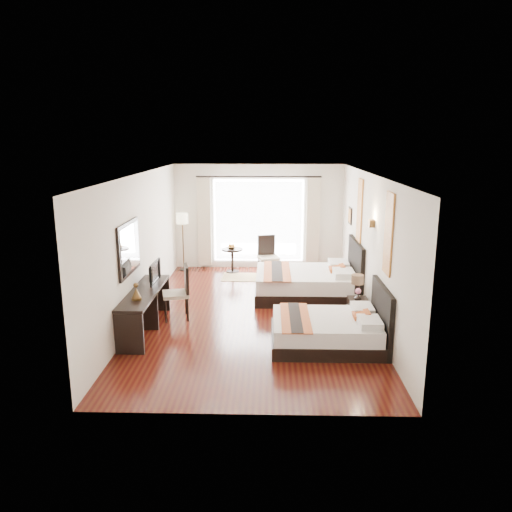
{
  "coord_description": "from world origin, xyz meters",
  "views": [
    {
      "loc": [
        0.29,
        -9.52,
        3.47
      ],
      "look_at": [
        0.02,
        0.45,
        1.1
      ],
      "focal_mm": 35.0,
      "sensor_mm": 36.0,
      "label": 1
    }
  ],
  "objects_px": {
    "bed_near": "(331,330)",
    "nightstand": "(358,310)",
    "fruit_bowl": "(231,248)",
    "window_chair": "(268,264)",
    "floor_lamp": "(182,222)",
    "bed_far": "(309,282)",
    "vase": "(358,295)",
    "side_table": "(232,260)",
    "table_lamp": "(357,281)",
    "console_desk": "(145,310)",
    "television": "(151,272)",
    "desk_chair": "(177,302)"
  },
  "relations": [
    {
      "from": "bed_far",
      "to": "side_table",
      "type": "height_order",
      "value": "bed_far"
    },
    {
      "from": "side_table",
      "to": "window_chair",
      "type": "xyz_separation_m",
      "value": [
        0.94,
        -0.35,
        -0.0
      ]
    },
    {
      "from": "desk_chair",
      "to": "window_chair",
      "type": "bearing_deg",
      "value": -133.39
    },
    {
      "from": "vase",
      "to": "desk_chair",
      "type": "distance_m",
      "value": 3.5
    },
    {
      "from": "nightstand",
      "to": "vase",
      "type": "bearing_deg",
      "value": -103.97
    },
    {
      "from": "bed_near",
      "to": "floor_lamp",
      "type": "distance_m",
      "value": 6.01
    },
    {
      "from": "nightstand",
      "to": "console_desk",
      "type": "height_order",
      "value": "console_desk"
    },
    {
      "from": "floor_lamp",
      "to": "bed_far",
      "type": "bearing_deg",
      "value": -34.67
    },
    {
      "from": "bed_near",
      "to": "floor_lamp",
      "type": "relative_size",
      "value": 1.23
    },
    {
      "from": "floor_lamp",
      "to": "window_chair",
      "type": "height_order",
      "value": "floor_lamp"
    },
    {
      "from": "side_table",
      "to": "bed_far",
      "type": "bearing_deg",
      "value": -47.66
    },
    {
      "from": "vase",
      "to": "television",
      "type": "relative_size",
      "value": 0.21
    },
    {
      "from": "vase",
      "to": "window_chair",
      "type": "xyz_separation_m",
      "value": [
        -1.72,
        3.33,
        -0.26
      ]
    },
    {
      "from": "vase",
      "to": "television",
      "type": "xyz_separation_m",
      "value": [
        -3.95,
        0.12,
        0.39
      ]
    },
    {
      "from": "bed_near",
      "to": "table_lamp",
      "type": "bearing_deg",
      "value": 63.83
    },
    {
      "from": "bed_far",
      "to": "television",
      "type": "distance_m",
      "value": 3.56
    },
    {
      "from": "nightstand",
      "to": "desk_chair",
      "type": "distance_m",
      "value": 3.53
    },
    {
      "from": "vase",
      "to": "nightstand",
      "type": "bearing_deg",
      "value": 76.03
    },
    {
      "from": "bed_far",
      "to": "television",
      "type": "bearing_deg",
      "value": -154.27
    },
    {
      "from": "bed_near",
      "to": "nightstand",
      "type": "bearing_deg",
      "value": 60.86
    },
    {
      "from": "nightstand",
      "to": "side_table",
      "type": "distance_m",
      "value": 4.44
    },
    {
      "from": "table_lamp",
      "to": "console_desk",
      "type": "height_order",
      "value": "table_lamp"
    },
    {
      "from": "floor_lamp",
      "to": "desk_chair",
      "type": "bearing_deg",
      "value": -82.33
    },
    {
      "from": "television",
      "to": "side_table",
      "type": "height_order",
      "value": "television"
    },
    {
      "from": "console_desk",
      "to": "desk_chair",
      "type": "relative_size",
      "value": 2.06
    },
    {
      "from": "table_lamp",
      "to": "floor_lamp",
      "type": "height_order",
      "value": "floor_lamp"
    },
    {
      "from": "vase",
      "to": "console_desk",
      "type": "relative_size",
      "value": 0.07
    },
    {
      "from": "console_desk",
      "to": "floor_lamp",
      "type": "xyz_separation_m",
      "value": [
        -0.01,
        4.27,
        0.93
      ]
    },
    {
      "from": "bed_near",
      "to": "television",
      "type": "height_order",
      "value": "television"
    },
    {
      "from": "bed_near",
      "to": "window_chair",
      "type": "bearing_deg",
      "value": 104.0
    },
    {
      "from": "table_lamp",
      "to": "window_chair",
      "type": "relative_size",
      "value": 0.37
    },
    {
      "from": "nightstand",
      "to": "fruit_bowl",
      "type": "relative_size",
      "value": 2.09
    },
    {
      "from": "television",
      "to": "side_table",
      "type": "bearing_deg",
      "value": -18.61
    },
    {
      "from": "nightstand",
      "to": "vase",
      "type": "distance_m",
      "value": 0.38
    },
    {
      "from": "vase",
      "to": "fruit_bowl",
      "type": "height_order",
      "value": "fruit_bowl"
    },
    {
      "from": "console_desk",
      "to": "window_chair",
      "type": "xyz_separation_m",
      "value": [
        2.25,
        3.76,
        -0.06
      ]
    },
    {
      "from": "desk_chair",
      "to": "floor_lamp",
      "type": "xyz_separation_m",
      "value": [
        -0.49,
        3.65,
        0.98
      ]
    },
    {
      "from": "vase",
      "to": "fruit_bowl",
      "type": "relative_size",
      "value": 0.67
    },
    {
      "from": "television",
      "to": "window_chair",
      "type": "bearing_deg",
      "value": -33.51
    },
    {
      "from": "bed_near",
      "to": "nightstand",
      "type": "relative_size",
      "value": 4.12
    },
    {
      "from": "nightstand",
      "to": "vase",
      "type": "height_order",
      "value": "vase"
    },
    {
      "from": "window_chair",
      "to": "side_table",
      "type": "bearing_deg",
      "value": -125.37
    },
    {
      "from": "floor_lamp",
      "to": "side_table",
      "type": "height_order",
      "value": "floor_lamp"
    },
    {
      "from": "floor_lamp",
      "to": "window_chair",
      "type": "relative_size",
      "value": 1.48
    },
    {
      "from": "table_lamp",
      "to": "side_table",
      "type": "bearing_deg",
      "value": 128.5
    },
    {
      "from": "nightstand",
      "to": "vase",
      "type": "xyz_separation_m",
      "value": [
        -0.04,
        -0.15,
        0.35
      ]
    },
    {
      "from": "fruit_bowl",
      "to": "vase",
      "type": "bearing_deg",
      "value": -53.82
    },
    {
      "from": "bed_near",
      "to": "vase",
      "type": "distance_m",
      "value": 1.25
    },
    {
      "from": "fruit_bowl",
      "to": "window_chair",
      "type": "relative_size",
      "value": 0.21
    },
    {
      "from": "vase",
      "to": "fruit_bowl",
      "type": "xyz_separation_m",
      "value": [
        -2.68,
        3.66,
        0.09
      ]
    }
  ]
}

